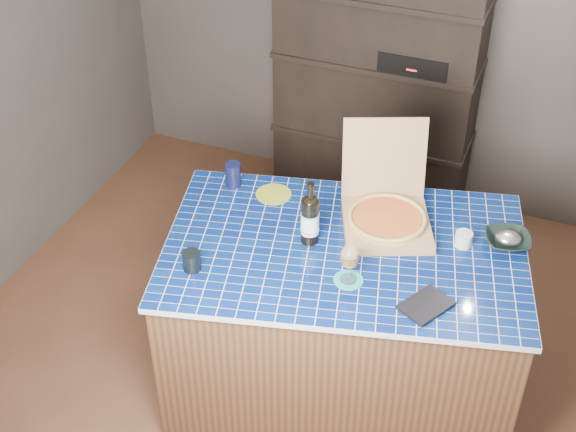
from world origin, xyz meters
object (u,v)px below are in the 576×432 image
at_px(kitchen_island, 341,318).
at_px(pizza_box, 386,215).
at_px(wine_glass, 350,257).
at_px(bowl, 508,240).
at_px(dvd_case, 426,305).
at_px(mead_bottle, 310,219).

distance_m(kitchen_island, pizza_box, 0.56).
relative_size(wine_glass, bowl, 0.90).
bearing_deg(bowl, pizza_box, -173.30).
xyz_separation_m(wine_glass, dvd_case, (0.35, -0.04, -0.12)).
bearing_deg(mead_bottle, bowl, 19.93).
bearing_deg(wine_glass, pizza_box, 84.75).
relative_size(mead_bottle, wine_glass, 1.77).
distance_m(pizza_box, dvd_case, 0.56).
bearing_deg(pizza_box, wine_glass, -117.48).
height_order(kitchen_island, dvd_case, dvd_case).
relative_size(pizza_box, mead_bottle, 1.85).
distance_m(kitchen_island, bowl, 0.87).
bearing_deg(pizza_box, dvd_case, -78.79).
height_order(pizza_box, dvd_case, pizza_box).
bearing_deg(kitchen_island, bowl, 9.27).
height_order(wine_glass, dvd_case, wine_glass).
relative_size(kitchen_island, pizza_box, 3.06).
height_order(pizza_box, wine_glass, pizza_box).
distance_m(mead_bottle, dvd_case, 0.65).
xyz_separation_m(pizza_box, bowl, (0.55, 0.06, -0.04)).
distance_m(kitchen_island, mead_bottle, 0.59).
distance_m(kitchen_island, dvd_case, 0.67).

